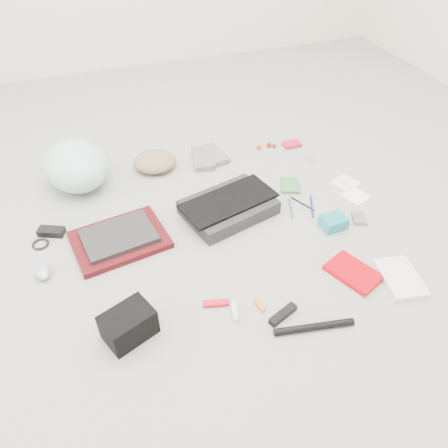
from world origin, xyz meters
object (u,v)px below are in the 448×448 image
object	(u,v)px
laptop	(119,236)
accordion_wallet	(333,222)
camera_bag	(129,325)
messenger_bag	(228,207)
bike_helmet	(76,166)
book_red	(353,273)

from	to	relation	value
laptop	accordion_wallet	distance (m)	0.94
laptop	camera_bag	size ratio (longest dim) A/B	1.73
messenger_bag	camera_bag	bearing A→B (deg)	-151.91
bike_helmet	accordion_wallet	bearing A→B (deg)	-46.52
camera_bag	accordion_wallet	distance (m)	0.99
bike_helmet	accordion_wallet	world-z (taller)	bike_helmet
camera_bag	accordion_wallet	size ratio (longest dim) A/B	1.60
camera_bag	book_red	size ratio (longest dim) A/B	0.85
laptop	bike_helmet	world-z (taller)	bike_helmet
laptop	book_red	bearing A→B (deg)	-39.60
camera_bag	book_red	distance (m)	0.88
messenger_bag	laptop	size ratio (longest dim) A/B	1.32
messenger_bag	laptop	world-z (taller)	messenger_bag
book_red	accordion_wallet	size ratio (longest dim) A/B	1.89
laptop	book_red	world-z (taller)	laptop
book_red	accordion_wallet	world-z (taller)	accordion_wallet
book_red	laptop	bearing A→B (deg)	126.50
laptop	bike_helmet	xyz separation A→B (m)	(-0.12, 0.49, 0.07)
messenger_bag	accordion_wallet	world-z (taller)	messenger_bag
book_red	bike_helmet	bearing A→B (deg)	111.32
messenger_bag	bike_helmet	world-z (taller)	bike_helmet
bike_helmet	book_red	distance (m)	1.37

